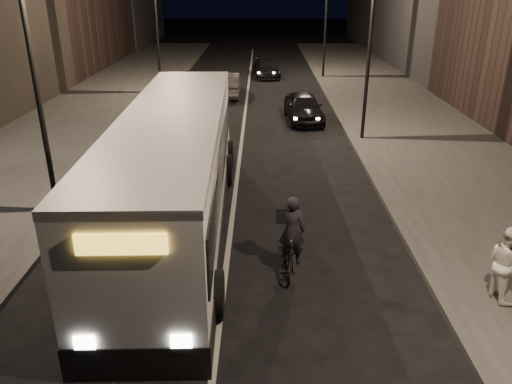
{
  "coord_description": "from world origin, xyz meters",
  "views": [
    {
      "loc": [
        0.9,
        -10.36,
        6.96
      ],
      "look_at": [
        0.77,
        2.39,
        1.5
      ],
      "focal_mm": 35.0,
      "sensor_mm": 36.0,
      "label": 1
    }
  ],
  "objects_px": {
    "streetlight_right_mid": "(366,20)",
    "pedestrian_woman": "(506,263)",
    "cyclist_on_bicycle": "(291,247)",
    "car_far": "(266,68)",
    "streetlight_left_far": "(159,7)",
    "streetlight_right_far": "(323,3)",
    "car_mid": "(227,84)",
    "car_near": "(304,107)",
    "streetlight_left_near": "(38,41)",
    "city_bus": "(176,165)"
  },
  "relations": [
    {
      "from": "streetlight_right_mid",
      "to": "streetlight_left_far",
      "type": "height_order",
      "value": "same"
    },
    {
      "from": "car_near",
      "to": "car_far",
      "type": "bearing_deg",
      "value": 92.86
    },
    {
      "from": "streetlight_right_far",
      "to": "car_far",
      "type": "xyz_separation_m",
      "value": [
        -4.06,
        0.55,
        -4.72
      ]
    },
    {
      "from": "city_bus",
      "to": "car_near",
      "type": "height_order",
      "value": "city_bus"
    },
    {
      "from": "streetlight_right_mid",
      "to": "car_far",
      "type": "height_order",
      "value": "streetlight_right_mid"
    },
    {
      "from": "cyclist_on_bicycle",
      "to": "car_far",
      "type": "bearing_deg",
      "value": 94.59
    },
    {
      "from": "pedestrian_woman",
      "to": "car_near",
      "type": "distance_m",
      "value": 16.52
    },
    {
      "from": "streetlight_left_near",
      "to": "pedestrian_woman",
      "type": "bearing_deg",
      "value": -21.4
    },
    {
      "from": "streetlight_left_far",
      "to": "car_mid",
      "type": "xyz_separation_m",
      "value": [
        4.05,
        -0.32,
        -4.61
      ]
    },
    {
      "from": "streetlight_left_far",
      "to": "car_mid",
      "type": "height_order",
      "value": "streetlight_left_far"
    },
    {
      "from": "streetlight_right_far",
      "to": "pedestrian_woman",
      "type": "relative_size",
      "value": 4.49
    },
    {
      "from": "streetlight_right_far",
      "to": "car_mid",
      "type": "height_order",
      "value": "streetlight_right_far"
    },
    {
      "from": "car_mid",
      "to": "streetlight_right_far",
      "type": "bearing_deg",
      "value": -137.26
    },
    {
      "from": "streetlight_left_far",
      "to": "cyclist_on_bicycle",
      "type": "bearing_deg",
      "value": -71.85
    },
    {
      "from": "streetlight_left_near",
      "to": "cyclist_on_bicycle",
      "type": "distance_m",
      "value": 9.03
    },
    {
      "from": "car_mid",
      "to": "car_far",
      "type": "xyz_separation_m",
      "value": [
        2.56,
        6.87,
        -0.11
      ]
    },
    {
      "from": "car_mid",
      "to": "streetlight_left_far",
      "type": "bearing_deg",
      "value": -5.54
    },
    {
      "from": "streetlight_right_far",
      "to": "car_mid",
      "type": "bearing_deg",
      "value": -136.28
    },
    {
      "from": "streetlight_right_mid",
      "to": "city_bus",
      "type": "bearing_deg",
      "value": -128.77
    },
    {
      "from": "streetlight_left_far",
      "to": "pedestrian_woman",
      "type": "relative_size",
      "value": 4.49
    },
    {
      "from": "streetlight_right_far",
      "to": "car_far",
      "type": "relative_size",
      "value": 1.83
    },
    {
      "from": "car_far",
      "to": "streetlight_right_mid",
      "type": "bearing_deg",
      "value": -83.36
    },
    {
      "from": "streetlight_right_mid",
      "to": "streetlight_left_far",
      "type": "xyz_separation_m",
      "value": [
        -10.66,
        10.0,
        0.0
      ]
    },
    {
      "from": "car_near",
      "to": "streetlight_right_mid",
      "type": "bearing_deg",
      "value": -63.83
    },
    {
      "from": "streetlight_right_mid",
      "to": "pedestrian_woman",
      "type": "bearing_deg",
      "value": -84.96
    },
    {
      "from": "cyclist_on_bicycle",
      "to": "car_mid",
      "type": "relative_size",
      "value": 0.48
    },
    {
      "from": "streetlight_left_near",
      "to": "car_far",
      "type": "relative_size",
      "value": 1.83
    },
    {
      "from": "streetlight_right_mid",
      "to": "cyclist_on_bicycle",
      "type": "distance_m",
      "value": 12.79
    },
    {
      "from": "streetlight_right_mid",
      "to": "car_near",
      "type": "bearing_deg",
      "value": 121.5
    },
    {
      "from": "streetlight_left_near",
      "to": "pedestrian_woman",
      "type": "height_order",
      "value": "streetlight_left_near"
    },
    {
      "from": "cyclist_on_bicycle",
      "to": "car_near",
      "type": "distance_m",
      "value": 14.98
    },
    {
      "from": "streetlight_right_mid",
      "to": "streetlight_left_near",
      "type": "bearing_deg",
      "value": -143.12
    },
    {
      "from": "streetlight_right_mid",
      "to": "car_far",
      "type": "xyz_separation_m",
      "value": [
        -4.06,
        16.55,
        -4.72
      ]
    },
    {
      "from": "streetlight_left_far",
      "to": "car_mid",
      "type": "distance_m",
      "value": 6.14
    },
    {
      "from": "city_bus",
      "to": "cyclist_on_bicycle",
      "type": "height_order",
      "value": "city_bus"
    },
    {
      "from": "city_bus",
      "to": "car_mid",
      "type": "bearing_deg",
      "value": 87.22
    },
    {
      "from": "streetlight_right_mid",
      "to": "streetlight_left_near",
      "type": "height_order",
      "value": "same"
    },
    {
      "from": "streetlight_right_mid",
      "to": "car_near",
      "type": "distance_m",
      "value": 6.24
    },
    {
      "from": "streetlight_right_mid",
      "to": "car_near",
      "type": "height_order",
      "value": "streetlight_right_mid"
    },
    {
      "from": "streetlight_left_near",
      "to": "cyclist_on_bicycle",
      "type": "height_order",
      "value": "streetlight_left_near"
    },
    {
      "from": "streetlight_right_far",
      "to": "streetlight_left_far",
      "type": "distance_m",
      "value": 12.24
    },
    {
      "from": "streetlight_left_near",
      "to": "city_bus",
      "type": "distance_m",
      "value": 5.11
    },
    {
      "from": "cyclist_on_bicycle",
      "to": "car_far",
      "type": "distance_m",
      "value": 27.9
    },
    {
      "from": "car_far",
      "to": "streetlight_left_near",
      "type": "bearing_deg",
      "value": -112.19
    },
    {
      "from": "streetlight_right_mid",
      "to": "pedestrian_woman",
      "type": "distance_m",
      "value": 13.37
    },
    {
      "from": "pedestrian_woman",
      "to": "car_mid",
      "type": "xyz_separation_m",
      "value": [
        -7.72,
        22.29,
        -0.31
      ]
    },
    {
      "from": "streetlight_right_far",
      "to": "streetlight_left_near",
      "type": "bearing_deg",
      "value": -113.96
    },
    {
      "from": "streetlight_right_far",
      "to": "streetlight_left_far",
      "type": "relative_size",
      "value": 1.0
    },
    {
      "from": "car_mid",
      "to": "car_far",
      "type": "bearing_deg",
      "value": -111.38
    },
    {
      "from": "streetlight_left_far",
      "to": "cyclist_on_bicycle",
      "type": "relative_size",
      "value": 3.72
    }
  ]
}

